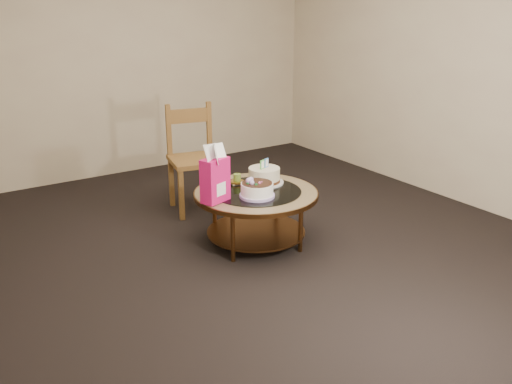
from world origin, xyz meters
TOP-DOWN VIEW (x-y plane):
  - ground at (0.00, 0.00)m, footprint 5.00×5.00m
  - room_walls at (0.00, 0.00)m, footprint 4.52×5.02m
  - coffee_table at (0.00, -0.00)m, footprint 1.02×1.02m
  - decorated_cake at (-0.07, -0.12)m, footprint 0.28×0.28m
  - cream_cake at (0.17, 0.13)m, footprint 0.33×0.33m
  - gift_bag at (-0.39, -0.03)m, footprint 0.25×0.21m
  - pillar_candle at (-0.03, 0.24)m, footprint 0.13×0.13m
  - dining_chair at (-0.05, 0.99)m, footprint 0.55×0.55m

SIDE VIEW (x-z plane):
  - ground at x=0.00m, z-range 0.00..0.00m
  - coffee_table at x=0.00m, z-range 0.15..0.61m
  - pillar_candle at x=-0.03m, z-range 0.44..0.54m
  - dining_chair at x=-0.05m, z-range 0.01..1.01m
  - decorated_cake at x=-0.07m, z-range 0.43..0.59m
  - cream_cake at x=0.17m, z-range 0.42..0.63m
  - gift_bag at x=-0.39m, z-range 0.46..0.90m
  - room_walls at x=0.00m, z-range 0.24..2.85m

